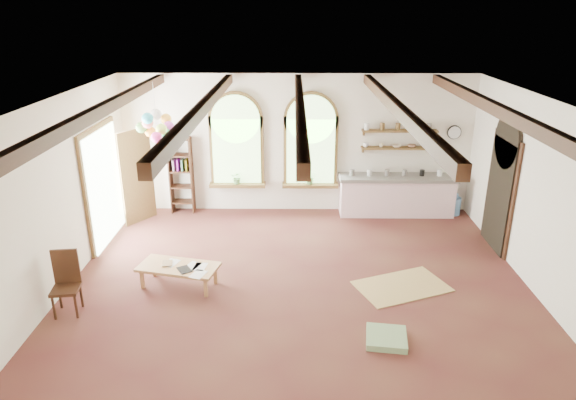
{
  "coord_description": "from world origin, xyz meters",
  "views": [
    {
      "loc": [
        -0.1,
        -7.99,
        4.56
      ],
      "look_at": [
        -0.19,
        0.6,
        1.32
      ],
      "focal_mm": 32.0,
      "sensor_mm": 36.0,
      "label": 1
    }
  ],
  "objects_px": {
    "balloon_cluster": "(156,126)",
    "kitchen_counter": "(396,195)",
    "side_chair": "(67,296)",
    "coffee_table": "(178,268)"
  },
  "relations": [
    {
      "from": "coffee_table",
      "to": "kitchen_counter",
      "type": "bearing_deg",
      "value": 37.53
    },
    {
      "from": "kitchen_counter",
      "to": "side_chair",
      "type": "height_order",
      "value": "side_chair"
    },
    {
      "from": "coffee_table",
      "to": "balloon_cluster",
      "type": "relative_size",
      "value": 1.28
    },
    {
      "from": "kitchen_counter",
      "to": "balloon_cluster",
      "type": "relative_size",
      "value": 2.35
    },
    {
      "from": "kitchen_counter",
      "to": "balloon_cluster",
      "type": "bearing_deg",
      "value": -167.9
    },
    {
      "from": "coffee_table",
      "to": "balloon_cluster",
      "type": "bearing_deg",
      "value": 108.95
    },
    {
      "from": "balloon_cluster",
      "to": "kitchen_counter",
      "type": "bearing_deg",
      "value": 12.1
    },
    {
      "from": "coffee_table",
      "to": "side_chair",
      "type": "xyz_separation_m",
      "value": [
        -1.58,
        -0.85,
        -0.05
      ]
    },
    {
      "from": "kitchen_counter",
      "to": "balloon_cluster",
      "type": "height_order",
      "value": "balloon_cluster"
    },
    {
      "from": "side_chair",
      "to": "balloon_cluster",
      "type": "xyz_separation_m",
      "value": [
        0.81,
        3.1,
        2.03
      ]
    }
  ]
}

